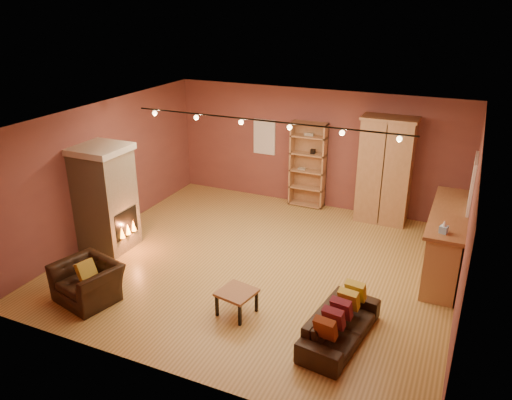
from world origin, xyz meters
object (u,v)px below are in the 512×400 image
at_px(armoire, 385,170).
at_px(loveseat, 341,320).
at_px(bookcase, 309,164).
at_px(coffee_table, 237,295).
at_px(bar_counter, 446,242).
at_px(fireplace, 106,198).
at_px(armchair, 87,276).

xyz_separation_m(armoire, loveseat, (0.29, -4.56, -0.85)).
bearing_deg(loveseat, bookcase, 31.92).
height_order(armoire, coffee_table, armoire).
xyz_separation_m(loveseat, coffee_table, (-1.68, -0.02, -0.00)).
relative_size(bookcase, bar_counter, 0.82).
distance_m(bookcase, bar_counter, 3.91).
bearing_deg(armoire, bookcase, 173.92).
bearing_deg(coffee_table, bar_counter, 43.69).
relative_size(fireplace, loveseat, 1.22).
height_order(fireplace, bar_counter, fireplace).
relative_size(armoire, bar_counter, 0.95).
bearing_deg(armchair, armoire, 67.62).
bearing_deg(bookcase, bar_counter, -31.44).
xyz_separation_m(bookcase, loveseat, (2.11, -4.75, -0.69)).
bearing_deg(fireplace, loveseat, -11.38).
distance_m(fireplace, armoire, 5.93).
relative_size(bookcase, coffee_table, 3.25).
xyz_separation_m(armchair, coffee_table, (2.44, 0.64, -0.09)).
relative_size(armoire, coffee_table, 3.77).
bearing_deg(armchair, bookcase, 83.54).
relative_size(armchair, coffee_table, 1.78).
height_order(armoire, bar_counter, armoire).
relative_size(fireplace, bar_counter, 0.84).
bearing_deg(armoire, coffee_table, -106.81).
height_order(fireplace, loveseat, fireplace).
bearing_deg(loveseat, fireplace, 86.56).
bearing_deg(bar_counter, fireplace, -164.65).
bearing_deg(armoire, fireplace, -143.23).
height_order(armoire, armchair, armoire).
bearing_deg(bookcase, loveseat, -66.03).
xyz_separation_m(fireplace, coffee_table, (3.36, -1.04, -0.71)).
bearing_deg(bookcase, armoire, -6.08).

